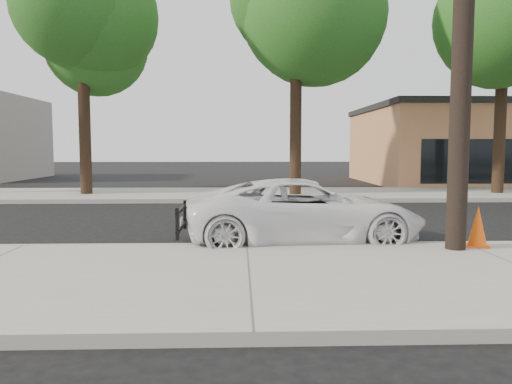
{
  "coord_description": "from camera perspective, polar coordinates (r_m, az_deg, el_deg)",
  "views": [
    {
      "loc": [
        -0.13,
        -11.08,
        1.88
      ],
      "look_at": [
        0.21,
        -1.04,
        1.0
      ],
      "focal_mm": 35.0,
      "sensor_mm": 36.0,
      "label": 1
    }
  ],
  "objects": [
    {
      "name": "ground",
      "position": [
        11.23,
        -1.23,
        -4.63
      ],
      "size": [
        120.0,
        120.0,
        0.0
      ],
      "primitive_type": "plane",
      "color": "black",
      "rests_on": "ground"
    },
    {
      "name": "near_sidewalk",
      "position": [
        7.01,
        -0.8,
        -9.91
      ],
      "size": [
        90.0,
        4.4,
        0.15
      ],
      "primitive_type": "cube",
      "color": "gray",
      "rests_on": "ground"
    },
    {
      "name": "far_sidewalk",
      "position": [
        19.66,
        -1.53,
        -0.27
      ],
      "size": [
        90.0,
        5.0,
        0.15
      ],
      "primitive_type": "cube",
      "color": "gray",
      "rests_on": "ground"
    },
    {
      "name": "curb_near",
      "position": [
        9.16,
        -1.07,
        -6.36
      ],
      "size": [
        90.0,
        0.12,
        0.16
      ],
      "primitive_type": "cube",
      "color": "#9E9B93",
      "rests_on": "ground"
    },
    {
      "name": "tree_b",
      "position": [
        20.41,
        -18.87,
        16.82
      ],
      "size": [
        4.34,
        4.2,
        8.45
      ],
      "color": "black",
      "rests_on": "far_sidewalk"
    },
    {
      "name": "tree_c",
      "position": [
        19.52,
        5.37,
        19.91
      ],
      "size": [
        4.96,
        4.8,
        9.55
      ],
      "color": "black",
      "rests_on": "far_sidewalk"
    },
    {
      "name": "tree_d",
      "position": [
        22.11,
        27.13,
        16.17
      ],
      "size": [
        4.5,
        4.35,
        8.75
      ],
      "color": "black",
      "rests_on": "far_sidewalk"
    },
    {
      "name": "police_cruiser",
      "position": [
        9.89,
        5.58,
        -2.2
      ],
      "size": [
        4.77,
        2.46,
        1.29
      ],
      "primitive_type": "imported",
      "rotation": [
        0.0,
        0.0,
        1.64
      ],
      "color": "white",
      "rests_on": "ground"
    },
    {
      "name": "traffic_cone",
      "position": [
        9.65,
        24.01,
        -3.64
      ],
      "size": [
        0.45,
        0.45,
        0.73
      ],
      "rotation": [
        0.0,
        0.0,
        -0.24
      ],
      "color": "#FF5B0D",
      "rests_on": "near_sidewalk"
    }
  ]
}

